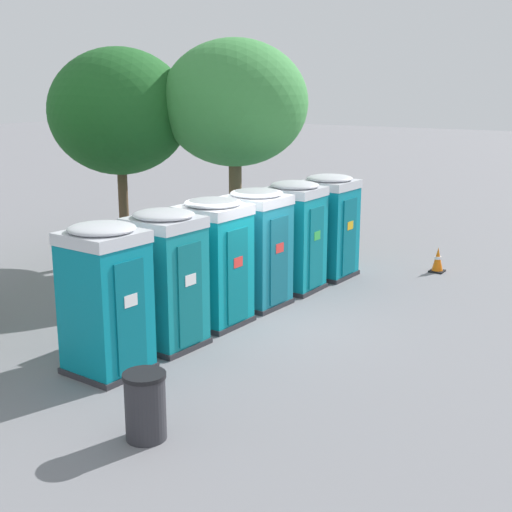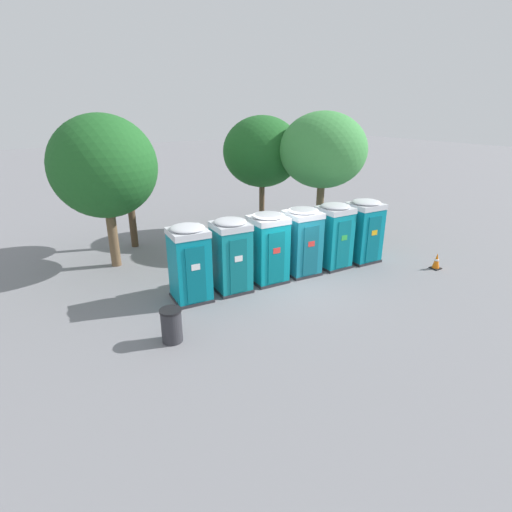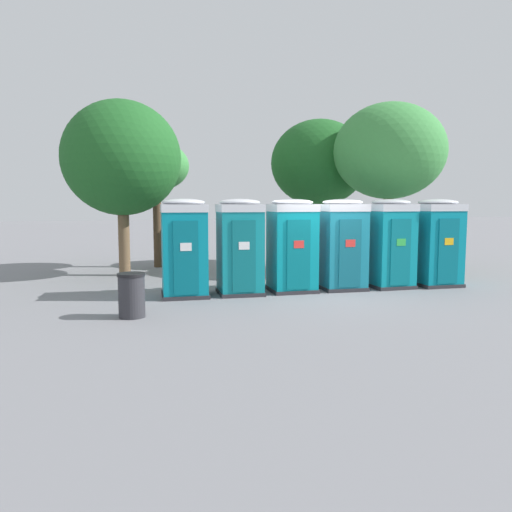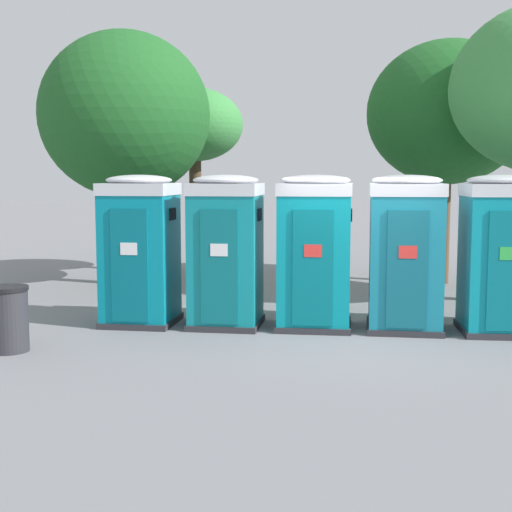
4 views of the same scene
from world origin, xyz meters
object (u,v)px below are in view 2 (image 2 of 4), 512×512
Objects in this scene: portapotty_5 at (364,231)px; trash_can at (172,325)px; street_tree_0 at (126,163)px; street_tree_3 at (104,167)px; traffic_cone at (436,261)px; street_tree_1 at (323,151)px; portapotty_2 at (268,247)px; street_tree_2 at (262,152)px; portapotty_0 at (190,263)px; portapotty_1 at (231,255)px; portapotty_4 at (334,235)px; portapotty_3 at (302,241)px.

portapotty_5 is 2.67× the size of trash_can.
street_tree_3 is (-1.31, -1.91, 0.14)m from street_tree_0.
traffic_cone is (10.63, -0.60, -0.17)m from trash_can.
street_tree_1 is at bearing 88.53° from portapotty_5.
street_tree_2 is at bearing 59.11° from portapotty_2.
portapotty_0 and portapotty_5 have the same top height.
traffic_cone is (9.21, -8.95, -3.44)m from street_tree_0.
portapotty_2 is 0.45× the size of street_tree_2.
portapotty_4 is (4.42, -0.21, -0.00)m from portapotty_1.
portapotty_0 is 1.00× the size of portapotty_1.
portapotty_2 is 3.97× the size of traffic_cone.
portapotty_4 is at bearing -4.18° from portapotty_3.
street_tree_2 reaches higher than portapotty_3.
portapotty_1 is (1.47, -0.07, 0.00)m from portapotty_0.
street_tree_1 is 3.04m from street_tree_2.
portapotty_0 is 5.90m from portapotty_4.
street_tree_0 is 0.81× the size of street_tree_1.
portapotty_3 is 6.09m from street_tree_2.
street_tree_3 is at bearing 141.64° from portapotty_3.
street_tree_0 is 0.82× the size of street_tree_3.
portapotty_5 is 10.31m from street_tree_0.
portapotty_2 is 1.00× the size of portapotty_3.
street_tree_0 is (-2.98, 6.39, 2.47)m from portapotty_2.
traffic_cone is (3.28, -2.37, -0.97)m from portapotty_4.
portapotty_5 reaches higher than traffic_cone.
street_tree_1 is at bearing 22.22° from portapotty_1.
street_tree_3 is (-8.71, 4.82, 2.60)m from portapotty_5.
portapotty_3 is (4.43, -0.18, -0.00)m from portapotty_0.
portapotty_0 is at bearing 177.69° from portapotty_3.
portapotty_1 is 2.95m from portapotty_3.
portapotty_0 is 2.95m from portapotty_2.
portapotty_4 is 1.00× the size of portapotty_5.
street_tree_0 is 13.29m from traffic_cone.
portapotty_1 is at bearing 177.97° from portapotty_3.
portapotty_5 is at bearing -91.47° from street_tree_1.
street_tree_3 is (-5.76, 4.56, 2.60)m from portapotty_3.
street_tree_1 is at bearing -27.78° from street_tree_0.
trash_can is (-0.12, -6.43, -3.41)m from street_tree_3.
portapotty_2 is (1.48, -0.02, -0.00)m from portapotty_1.
street_tree_3 reaches higher than portapotty_1.
portapotty_3 is 0.54× the size of street_tree_0.
portapotty_5 is 6.25m from street_tree_2.
portapotty_2 is at bearing 176.34° from portapotty_4.
trash_can is at bearing -91.05° from street_tree_3.
portapotty_1 is at bearing -157.78° from street_tree_1.
street_tree_3 reaches higher than trash_can.
street_tree_3 reaches higher than portapotty_5.
portapotty_3 is at bearing -2.31° from portapotty_0.
street_tree_0 reaches higher than traffic_cone.
trash_can is (-1.46, -2.05, -0.80)m from portapotty_0.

